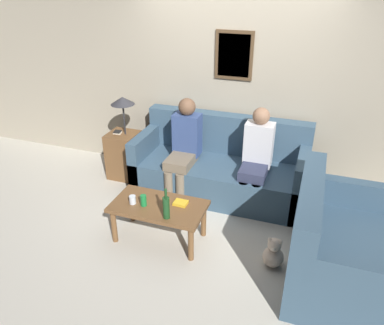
% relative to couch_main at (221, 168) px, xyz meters
% --- Properties ---
extents(ground_plane, '(16.00, 16.00, 0.00)m').
position_rel_couch_main_xyz_m(ground_plane, '(0.00, -0.55, -0.33)').
color(ground_plane, beige).
extents(wall_back, '(9.00, 0.08, 2.60)m').
position_rel_couch_main_xyz_m(wall_back, '(0.00, 0.48, 0.97)').
color(wall_back, '#9E937F').
rests_on(wall_back, ground_plane).
extents(couch_main, '(2.18, 0.92, 0.97)m').
position_rel_couch_main_xyz_m(couch_main, '(0.00, 0.00, 0.00)').
color(couch_main, '#385166').
rests_on(couch_main, ground_plane).
extents(couch_side, '(0.92, 1.40, 0.97)m').
position_rel_couch_main_xyz_m(couch_side, '(1.44, -1.17, 0.00)').
color(couch_side, '#385166').
rests_on(couch_side, ground_plane).
extents(coffee_table, '(1.00, 0.54, 0.44)m').
position_rel_couch_main_xyz_m(coffee_table, '(-0.35, -1.20, 0.04)').
color(coffee_table, brown).
rests_on(coffee_table, ground_plane).
extents(side_table_with_lamp, '(0.41, 0.40, 1.18)m').
position_rel_couch_main_xyz_m(side_table_with_lamp, '(-1.39, -0.06, 0.07)').
color(side_table_with_lamp, brown).
rests_on(side_table_with_lamp, ground_plane).
extents(wine_bottle, '(0.07, 0.07, 0.33)m').
position_rel_couch_main_xyz_m(wine_bottle, '(-0.18, -1.38, 0.24)').
color(wine_bottle, '#19421E').
rests_on(wine_bottle, coffee_table).
extents(drinking_glass, '(0.07, 0.07, 0.09)m').
position_rel_couch_main_xyz_m(drinking_glass, '(-0.62, -1.26, 0.15)').
color(drinking_glass, silver).
rests_on(drinking_glass, coffee_table).
extents(book_stack, '(0.14, 0.12, 0.03)m').
position_rel_couch_main_xyz_m(book_stack, '(-0.14, -1.11, 0.12)').
color(book_stack, gold).
rests_on(book_stack, coffee_table).
extents(soda_can, '(0.07, 0.07, 0.12)m').
position_rel_couch_main_xyz_m(soda_can, '(-0.50, -1.26, 0.17)').
color(soda_can, '#197A38').
rests_on(soda_can, coffee_table).
extents(person_left, '(0.34, 0.64, 1.25)m').
position_rel_couch_main_xyz_m(person_left, '(-0.45, -0.17, 0.35)').
color(person_left, '#756651').
rests_on(person_left, ground_plane).
extents(person_right, '(0.34, 0.59, 1.23)m').
position_rel_couch_main_xyz_m(person_right, '(0.47, -0.14, 0.34)').
color(person_right, '#2D334C').
rests_on(person_right, ground_plane).
extents(teddy_bear, '(0.21, 0.21, 0.33)m').
position_rel_couch_main_xyz_m(teddy_bear, '(0.88, -1.22, -0.19)').
color(teddy_bear, beige).
rests_on(teddy_bear, ground_plane).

